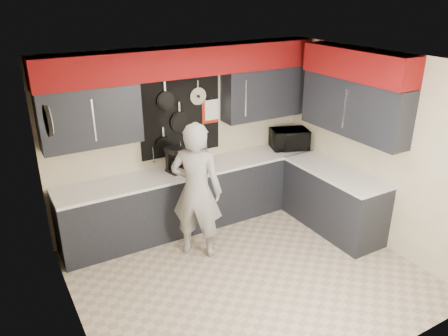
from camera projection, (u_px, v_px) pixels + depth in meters
ground at (247, 274)px, 5.45m from camera, size 4.00×4.00×0.00m
back_wall_assembly at (187, 90)px, 5.95m from camera, size 4.00×0.36×2.60m
right_wall_assembly at (357, 99)px, 5.76m from camera, size 0.36×3.50×2.60m
left_wall_assembly at (68, 220)px, 4.03m from camera, size 0.05×3.50×2.60m
base_cabinets at (234, 197)px, 6.40m from camera, size 3.95×2.20×0.92m
microwave at (289, 139)px, 6.92m from camera, size 0.66×0.55×0.31m
knife_block at (184, 164)px, 6.09m from camera, size 0.11×0.11×0.22m
utensil_crock at (192, 162)px, 6.23m from camera, size 0.12×0.12×0.16m
coffee_maker at (174, 159)px, 6.05m from camera, size 0.24×0.28×0.36m
person at (197, 191)px, 5.55m from camera, size 0.79×0.77×1.83m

